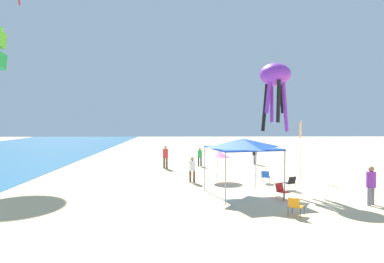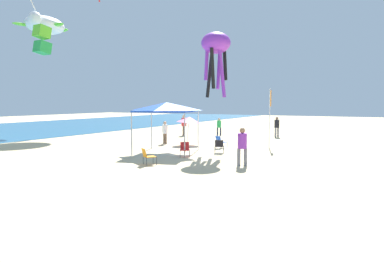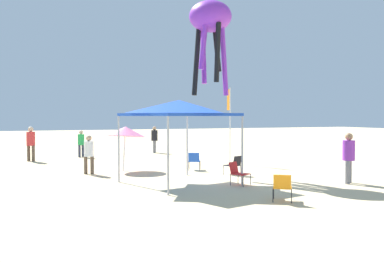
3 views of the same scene
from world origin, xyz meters
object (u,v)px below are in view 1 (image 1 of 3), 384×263
object	(u,v)px
canopy_tent	(242,144)
folding_chair_facing_ocean	(282,190)
person_kite_handler	(371,182)
folding_chair_left_of_tent	(290,182)
person_watching_sky	(165,155)
folding_chair_near_cooler	(295,205)
person_far_stroller	(255,153)
person_by_tent	(200,155)
person_near_umbrella	(192,167)
beach_umbrella	(218,154)
folding_chair_right_of_tent	(266,176)
banner_flag	(301,144)
kite_octopus_purple	(275,78)

from	to	relation	value
canopy_tent	folding_chair_facing_ocean	size ratio (longest dim) A/B	4.99
folding_chair_facing_ocean	person_kite_handler	distance (m)	4.17
folding_chair_left_of_tent	person_watching_sky	distance (m)	11.92
canopy_tent	folding_chair_near_cooler	size ratio (longest dim) A/B	4.99
person_far_stroller	person_watching_sky	bearing A→B (deg)	134.48
folding_chair_facing_ocean	person_watching_sky	bearing A→B (deg)	89.59
person_by_tent	person_near_umbrella	distance (m)	7.90
beach_umbrella	folding_chair_left_of_tent	bearing A→B (deg)	-130.25
folding_chair_facing_ocean	person_by_tent	world-z (taller)	person_by_tent
folding_chair_left_of_tent	beach_umbrella	bearing A→B (deg)	-62.81
beach_umbrella	folding_chair_facing_ocean	world-z (taller)	beach_umbrella
beach_umbrella	folding_chair_right_of_tent	world-z (taller)	beach_umbrella
folding_chair_right_of_tent	banner_flag	bearing A→B (deg)	-119.54
beach_umbrella	kite_octopus_purple	bearing A→B (deg)	-126.34
person_watching_sky	folding_chair_near_cooler	bearing A→B (deg)	160.73
folding_chair_left_of_tent	banner_flag	xyz separation A→B (m)	(4.02, -1.89, 1.91)
folding_chair_left_of_tent	person_kite_handler	xyz separation A→B (m)	(-3.58, -2.82, 0.62)
folding_chair_right_of_tent	person_far_stroller	size ratio (longest dim) A/B	0.46
folding_chair_facing_ocean	banner_flag	bearing A→B (deg)	34.56
folding_chair_left_of_tent	kite_octopus_purple	distance (m)	6.15
folding_chair_left_of_tent	canopy_tent	bearing A→B (deg)	0.31
folding_chair_right_of_tent	person_by_tent	distance (m)	9.20
kite_octopus_purple	person_far_stroller	bearing A→B (deg)	-130.25
folding_chair_facing_ocean	folding_chair_near_cooler	xyz separation A→B (m)	(-3.20, 0.30, 0.00)
canopy_tent	person_far_stroller	distance (m)	13.44
person_by_tent	person_kite_handler	bearing A→B (deg)	-100.32
folding_chair_left_of_tent	folding_chair_facing_ocean	size ratio (longest dim) A/B	1.00
person_near_umbrella	person_kite_handler	distance (m)	10.46
canopy_tent	banner_flag	world-z (taller)	banner_flag
banner_flag	person_near_umbrella	distance (m)	7.71
beach_umbrella	banner_flag	distance (m)	5.81
person_near_umbrella	person_watching_sky	bearing A→B (deg)	141.55
canopy_tent	person_watching_sky	xyz separation A→B (m)	(10.39, 4.67, -1.65)
canopy_tent	folding_chair_right_of_tent	world-z (taller)	canopy_tent
banner_flag	person_far_stroller	bearing A→B (deg)	12.04
folding_chair_right_of_tent	person_near_umbrella	world-z (taller)	person_near_umbrella
folding_chair_right_of_tent	banner_flag	xyz separation A→B (m)	(1.84, -2.79, 1.91)
folding_chair_near_cooler	person_watching_sky	world-z (taller)	person_watching_sky
folding_chair_right_of_tent	person_far_stroller	bearing A→B (deg)	-69.86
banner_flag	person_watching_sky	bearing A→B (deg)	61.73
canopy_tent	person_kite_handler	distance (m)	6.45
person_near_umbrella	folding_chair_facing_ocean	bearing A→B (deg)	-14.10
folding_chair_near_cooler	banner_flag	xyz separation A→B (m)	(9.52, -3.29, 1.91)
folding_chair_right_of_tent	person_near_umbrella	size ratio (longest dim) A/B	0.49
folding_chair_near_cooler	canopy_tent	bearing A→B (deg)	-33.96
person_watching_sky	kite_octopus_purple	bearing A→B (deg)	177.89
banner_flag	person_watching_sky	size ratio (longest dim) A/B	2.10
person_watching_sky	kite_octopus_purple	size ratio (longest dim) A/B	0.47
banner_flag	person_by_tent	bearing A→B (deg)	45.57
folding_chair_near_cooler	person_near_umbrella	size ratio (longest dim) A/B	0.49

